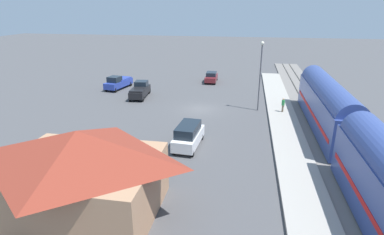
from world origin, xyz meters
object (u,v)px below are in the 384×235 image
at_px(pickup_black, 140,90).
at_px(suv_white, 188,135).
at_px(pickup_blue, 118,82).
at_px(pedestrian_on_platform, 283,104).
at_px(sedan_maroon, 211,77).
at_px(light_pole_near_platform, 261,69).
at_px(station_building, 81,171).

bearing_deg(pickup_black, suv_white, 122.89).
height_order(pickup_blue, pickup_black, same).
height_order(pedestrian_on_platform, pickup_blue, pickup_blue).
xyz_separation_m(pickup_blue, sedan_maroon, (-13.91, -7.08, -0.15)).
bearing_deg(light_pole_near_platform, pickup_black, -11.17).
relative_size(pedestrian_on_platform, pickup_black, 0.31).
bearing_deg(pedestrian_on_platform, station_building, 57.07).
height_order(sedan_maroon, light_pole_near_platform, light_pole_near_platform).
xyz_separation_m(suv_white, light_pole_near_platform, (-6.56, -12.11, 4.12)).
distance_m(pickup_black, light_pole_near_platform, 17.34).
distance_m(station_building, pedestrian_on_platform, 25.99).
distance_m(pedestrian_on_platform, light_pole_near_platform, 5.03).
relative_size(pedestrian_on_platform, light_pole_near_platform, 0.20).
bearing_deg(pickup_black, sedan_maroon, -128.98).
distance_m(pickup_black, sedan_maroon, 14.22).
bearing_deg(station_building, light_pole_near_platform, -116.18).
bearing_deg(pickup_black, pickup_blue, -38.63).
relative_size(suv_white, sedan_maroon, 1.11).
bearing_deg(station_building, suv_white, -113.49).
relative_size(pickup_black, sedan_maroon, 1.23).
height_order(station_building, pedestrian_on_platform, station_building).
relative_size(station_building, pickup_black, 1.78).
xyz_separation_m(pedestrian_on_platform, pickup_black, (19.39, -4.27, -0.25)).
bearing_deg(light_pole_near_platform, sedan_maroon, -62.18).
bearing_deg(pedestrian_on_platform, sedan_maroon, -55.70).
bearing_deg(suv_white, light_pole_near_platform, -118.45).
distance_m(pedestrian_on_platform, pickup_black, 19.86).
distance_m(pedestrian_on_platform, sedan_maroon, 18.55).
relative_size(station_building, pickup_blue, 1.75).
relative_size(suv_white, pickup_black, 0.91).
bearing_deg(pickup_blue, light_pole_near_platform, 161.38).
bearing_deg(sedan_maroon, suv_white, 92.15).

